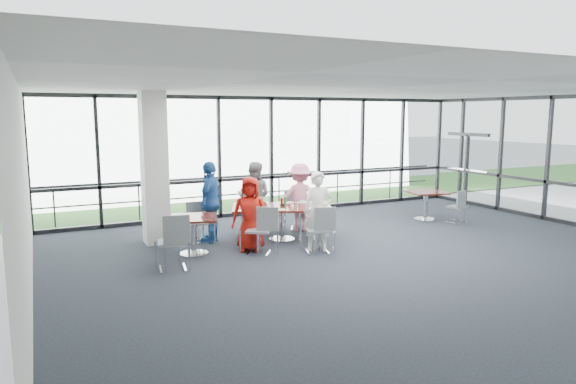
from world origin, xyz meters
name	(u,v)px	position (x,y,z in m)	size (l,w,h in m)	color
floor	(379,257)	(0.00, 0.00, -0.01)	(12.00, 10.00, 0.02)	#1D232B
ceiling	(383,88)	(0.00, 0.00, 3.20)	(12.00, 10.00, 0.04)	white
wall_left	(24,197)	(-6.00, 0.00, 1.60)	(0.10, 10.00, 3.20)	silver
curtain_wall_back	(271,156)	(0.00, 5.00, 1.60)	(12.00, 0.10, 3.20)	white
exit_door	(466,169)	(6.00, 3.75, 1.05)	(0.12, 1.60, 2.10)	black
structural_column	(154,168)	(-3.60, 3.00, 1.60)	(0.50, 0.50, 3.20)	white
apron	(215,190)	(0.00, 10.00, -0.02)	(80.00, 70.00, 0.02)	gray
grass_strip	(234,197)	(0.00, 8.00, 0.01)	(80.00, 5.00, 0.01)	#2D5A25
hangar_main	(174,111)	(4.00, 32.00, 3.00)	(24.00, 10.00, 6.00)	silver
guard_rail	(263,192)	(0.00, 5.60, 0.50)	(0.06, 0.06, 12.00)	#2D2D33
main_table	(282,211)	(-1.09, 2.05, 0.64)	(2.41, 1.89, 0.75)	#3D110E
side_table_left	(193,222)	(-3.16, 1.75, 0.64)	(1.13, 1.13, 0.75)	#3D110E
side_table_right	(426,195)	(3.19, 2.34, 0.64)	(1.07, 1.07, 0.75)	#3D110E
diner_near_left	(250,214)	(-2.04, 1.54, 0.75)	(0.73, 0.48, 1.50)	#B1150C
diner_near_right	(318,212)	(-0.84, 0.91, 0.80)	(0.59, 0.43, 1.61)	white
diner_far_left	(254,197)	(-1.32, 3.07, 0.82)	(0.80, 0.49, 1.64)	gray
diner_far_right	(300,197)	(-0.34, 2.64, 0.80)	(1.03, 0.53, 1.60)	pink
diner_end	(211,202)	(-2.52, 2.59, 0.87)	(1.02, 0.56, 1.74)	#2459A2
chair_main_nl	(259,231)	(-1.99, 1.24, 0.46)	(0.45, 0.45, 0.93)	slate
chair_main_nr	(317,230)	(-0.91, 0.80, 0.46)	(0.45, 0.45, 0.91)	slate
chair_main_fl	(257,210)	(-1.16, 3.30, 0.47)	(0.46, 0.46, 0.93)	slate
chair_main_fr	(300,211)	(-0.25, 2.81, 0.45)	(0.44, 0.44, 0.90)	slate
chair_main_end	(205,222)	(-2.64, 2.64, 0.42)	(0.41, 0.41, 0.84)	slate
chair_spare_la	(172,242)	(-3.77, 0.95, 0.49)	(0.48, 0.48, 0.99)	slate
chair_spare_lb	(198,223)	(-2.77, 2.74, 0.41)	(0.40, 0.40, 0.82)	slate
chair_spare_r	(457,207)	(3.64, 1.69, 0.41)	(0.40, 0.40, 0.82)	slate
plate_nl	(256,209)	(-1.77, 1.90, 0.76)	(0.26, 0.26, 0.01)	white
plate_nr	(313,208)	(-0.64, 1.49, 0.76)	(0.26, 0.26, 0.01)	white
plate_fl	(255,203)	(-1.47, 2.66, 0.76)	(0.23, 0.23, 0.01)	white
plate_fr	(303,202)	(-0.48, 2.24, 0.76)	(0.27, 0.27, 0.01)	white
plate_end	(242,207)	(-1.90, 2.34, 0.76)	(0.27, 0.27, 0.01)	white
tumbler_a	(270,206)	(-1.45, 1.86, 0.82)	(0.07, 0.07, 0.14)	white
tumbler_b	(297,204)	(-0.86, 1.79, 0.82)	(0.07, 0.07, 0.13)	white
tumbler_c	(283,201)	(-0.94, 2.32, 0.81)	(0.06, 0.06, 0.13)	white
tumbler_d	(246,205)	(-1.88, 2.15, 0.83)	(0.08, 0.08, 0.15)	white
menu_a	(278,210)	(-1.36, 1.70, 0.75)	(0.31, 0.22, 0.00)	silver
menu_b	(323,208)	(-0.44, 1.40, 0.75)	(0.30, 0.21, 0.00)	silver
menu_c	(289,203)	(-0.77, 2.38, 0.75)	(0.28, 0.19, 0.00)	silver
condiment_caddy	(283,205)	(-1.07, 2.06, 0.77)	(0.10, 0.07, 0.04)	black
ketchup_bottle	(282,202)	(-1.09, 2.06, 0.84)	(0.06, 0.06, 0.18)	#97000D
green_bottle	(285,201)	(-1.02, 2.04, 0.85)	(0.05, 0.05, 0.20)	#1B7D3C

